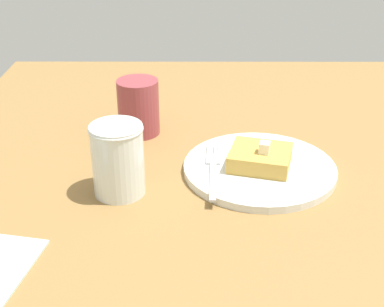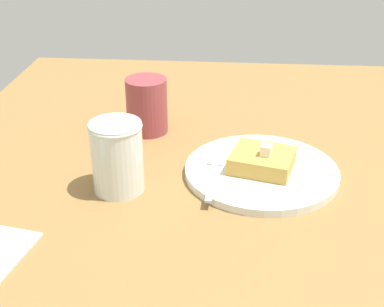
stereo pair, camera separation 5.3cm
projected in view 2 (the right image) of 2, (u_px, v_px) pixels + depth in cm
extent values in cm
cube|color=olive|center=(309.00, 206.00, 73.52)|extent=(116.21, 116.21, 2.82)
cylinder|color=silver|center=(261.00, 171.00, 78.01)|extent=(22.41, 22.41, 1.14)
torus|color=brown|center=(261.00, 170.00, 77.93)|extent=(22.41, 22.41, 0.80)
cube|color=gold|center=(262.00, 160.00, 77.17)|extent=(9.71, 10.33, 2.50)
cube|color=#F7EDCA|center=(266.00, 150.00, 75.52)|extent=(1.95, 1.84, 1.60)
cube|color=silver|center=(211.00, 182.00, 73.73)|extent=(10.03, 1.28, 0.36)
cube|color=silver|center=(215.00, 161.00, 79.36)|extent=(2.88, 2.30, 0.36)
cube|color=silver|center=(212.00, 151.00, 82.08)|extent=(3.21, 0.44, 0.36)
cube|color=silver|center=(215.00, 151.00, 82.02)|extent=(3.21, 0.44, 0.36)
cube|color=silver|center=(219.00, 152.00, 81.97)|extent=(3.21, 0.44, 0.36)
cube|color=silver|center=(222.00, 152.00, 81.91)|extent=(3.21, 0.44, 0.36)
cylinder|color=#572D0A|center=(118.00, 163.00, 73.09)|extent=(6.50, 6.50, 7.99)
cylinder|color=silver|center=(117.00, 156.00, 72.60)|extent=(7.06, 7.06, 10.07)
torus|color=silver|center=(115.00, 126.00, 70.48)|extent=(7.28, 7.28, 0.50)
cylinder|color=#943B41|center=(147.00, 106.00, 89.54)|extent=(6.90, 6.90, 9.34)
torus|color=#943B41|center=(150.00, 95.00, 92.57)|extent=(5.57, 0.90, 5.57)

